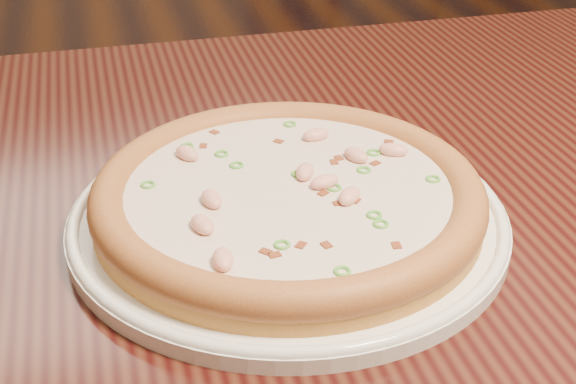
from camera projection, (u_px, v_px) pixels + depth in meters
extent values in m
plane|color=black|center=(208.00, 307.00, 1.74)|extent=(9.00, 9.00, 0.00)
cube|color=black|center=(406.00, 197.00, 0.71)|extent=(1.20, 0.80, 0.04)
cylinder|color=white|center=(288.00, 219.00, 0.63)|extent=(0.34, 0.34, 0.01)
torus|color=white|center=(288.00, 212.00, 0.62)|extent=(0.34, 0.34, 0.01)
cylinder|color=#C6873B|center=(288.00, 202.00, 0.62)|extent=(0.30, 0.30, 0.02)
torus|color=#B7743A|center=(288.00, 192.00, 0.61)|extent=(0.30, 0.30, 0.03)
cylinder|color=silver|center=(288.00, 189.00, 0.61)|extent=(0.25, 0.25, 0.00)
ellipsoid|color=#F2B29E|center=(393.00, 150.00, 0.66)|extent=(0.03, 0.02, 0.01)
ellipsoid|color=#F2B29E|center=(223.00, 259.00, 0.52)|extent=(0.02, 0.03, 0.01)
ellipsoid|color=#F2B29E|center=(325.00, 182.00, 0.61)|extent=(0.03, 0.02, 0.01)
ellipsoid|color=#F2B29E|center=(212.00, 199.00, 0.59)|extent=(0.02, 0.03, 0.01)
ellipsoid|color=#F2B29E|center=(187.00, 153.00, 0.65)|extent=(0.02, 0.03, 0.01)
ellipsoid|color=#F2B29E|center=(316.00, 135.00, 0.68)|extent=(0.03, 0.02, 0.01)
ellipsoid|color=#F2B29E|center=(349.00, 196.00, 0.59)|extent=(0.03, 0.03, 0.01)
ellipsoid|color=#F2B29E|center=(305.00, 172.00, 0.62)|extent=(0.02, 0.03, 0.01)
ellipsoid|color=#F2B29E|center=(202.00, 225.00, 0.56)|extent=(0.02, 0.03, 0.01)
ellipsoid|color=#F2B29E|center=(356.00, 155.00, 0.65)|extent=(0.02, 0.03, 0.01)
cube|color=maroon|center=(202.00, 233.00, 0.56)|extent=(0.01, 0.01, 0.00)
cube|color=maroon|center=(203.00, 147.00, 0.67)|extent=(0.01, 0.01, 0.00)
cube|color=maroon|center=(214.00, 133.00, 0.69)|extent=(0.01, 0.01, 0.00)
cube|color=maroon|center=(323.00, 194.00, 0.60)|extent=(0.01, 0.01, 0.00)
cube|color=maroon|center=(389.00, 143.00, 0.68)|extent=(0.01, 0.01, 0.00)
cube|color=maroon|center=(355.00, 202.00, 0.59)|extent=(0.01, 0.01, 0.00)
cube|color=maroon|center=(265.00, 253.00, 0.54)|extent=(0.01, 0.01, 0.00)
cube|color=maroon|center=(339.00, 159.00, 0.65)|extent=(0.01, 0.01, 0.00)
cube|color=maroon|center=(334.00, 163.00, 0.65)|extent=(0.01, 0.01, 0.00)
cube|color=maroon|center=(375.00, 164.00, 0.64)|extent=(0.01, 0.01, 0.00)
cube|color=maroon|center=(396.00, 247.00, 0.54)|extent=(0.01, 0.01, 0.00)
cube|color=maroon|center=(301.00, 246.00, 0.54)|extent=(0.01, 0.01, 0.00)
cube|color=maroon|center=(278.00, 142.00, 0.68)|extent=(0.01, 0.01, 0.00)
cube|color=maroon|center=(339.00, 204.00, 0.59)|extent=(0.01, 0.01, 0.00)
cube|color=maroon|center=(275.00, 256.00, 0.53)|extent=(0.01, 0.01, 0.00)
cube|color=maroon|center=(326.00, 246.00, 0.54)|extent=(0.01, 0.01, 0.00)
torus|color=#57A93A|center=(364.00, 170.00, 0.63)|extent=(0.01, 0.01, 0.00)
torus|color=#57A93A|center=(391.00, 150.00, 0.66)|extent=(0.02, 0.02, 0.00)
torus|color=#57A93A|center=(187.00, 146.00, 0.67)|extent=(0.02, 0.02, 0.00)
torus|color=#57A93A|center=(342.00, 271.00, 0.51)|extent=(0.02, 0.02, 0.00)
torus|color=#57A93A|center=(306.00, 167.00, 0.64)|extent=(0.02, 0.02, 0.00)
torus|color=#57A93A|center=(298.00, 174.00, 0.63)|extent=(0.01, 0.01, 0.00)
torus|color=#57A93A|center=(433.00, 179.00, 0.62)|extent=(0.02, 0.02, 0.00)
torus|color=#57A93A|center=(381.00, 224.00, 0.56)|extent=(0.01, 0.01, 0.00)
torus|color=#57A93A|center=(221.00, 154.00, 0.66)|extent=(0.02, 0.02, 0.00)
torus|color=#57A93A|center=(282.00, 245.00, 0.54)|extent=(0.02, 0.02, 0.00)
torus|color=#57A93A|center=(148.00, 185.00, 0.61)|extent=(0.02, 0.02, 0.00)
torus|color=#57A93A|center=(237.00, 165.00, 0.64)|extent=(0.01, 0.01, 0.00)
torus|color=#57A93A|center=(374.00, 153.00, 0.66)|extent=(0.01, 0.01, 0.00)
torus|color=#57A93A|center=(290.00, 124.00, 0.71)|extent=(0.01, 0.01, 0.00)
torus|color=#57A93A|center=(374.00, 215.00, 0.57)|extent=(0.01, 0.01, 0.00)
torus|color=#57A93A|center=(334.00, 188.00, 0.61)|extent=(0.01, 0.01, 0.00)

